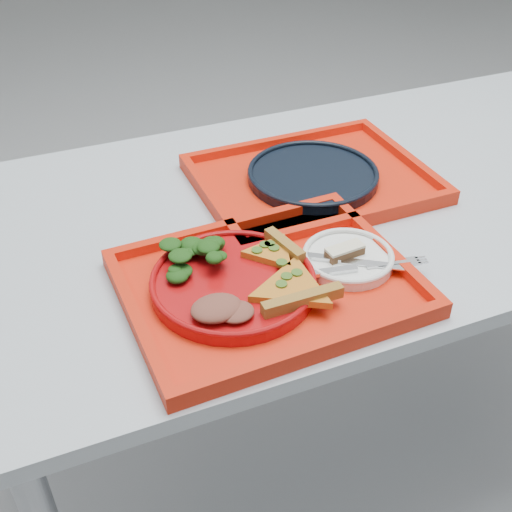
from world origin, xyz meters
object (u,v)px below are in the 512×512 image
Objects in this scene: navy_plate at (313,176)px; tray_far at (312,182)px; dinner_plate at (233,285)px; dessert_bar at (345,251)px; tray_main at (268,287)px.

tray_far is at bearing 0.00° from navy_plate.
tray_far is at bearing 43.77° from dinner_plate.
tray_far is 1.73× the size of dinner_plate.
dessert_bar reaches higher than dinner_plate.
navy_plate reaches higher than tray_main.
navy_plate is (0.21, 0.27, 0.01)m from tray_main.
tray_main is 0.34m from tray_far.
tray_far is 1.73× the size of navy_plate.
dessert_bar is (0.19, -0.01, 0.01)m from dinner_plate.
tray_main is at bearing -128.65° from navy_plate.
dinner_plate is 0.37m from navy_plate.
tray_main is 0.06m from dinner_plate.
dinner_plate reaches higher than tray_far.
navy_plate is (-0.00, 0.00, 0.01)m from tray_far.
navy_plate reaches higher than tray_far.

